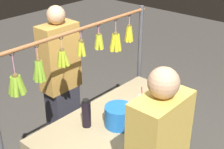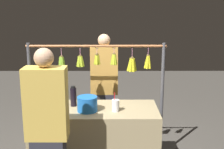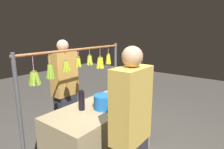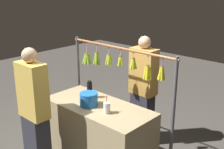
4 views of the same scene
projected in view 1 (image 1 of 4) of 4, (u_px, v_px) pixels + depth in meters
display_rack at (80, 72)px, 2.90m from camera, size 1.81×0.14×1.58m
water_bottle at (86, 114)px, 2.62m from camera, size 0.08×0.08×0.25m
blue_bucket at (119, 116)px, 2.65m from camera, size 0.23×0.23×0.18m
drink_cup at (143, 103)px, 2.87m from camera, size 0.09×0.09×0.23m
vendor_person at (61, 85)px, 3.37m from camera, size 0.39×0.21×1.66m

